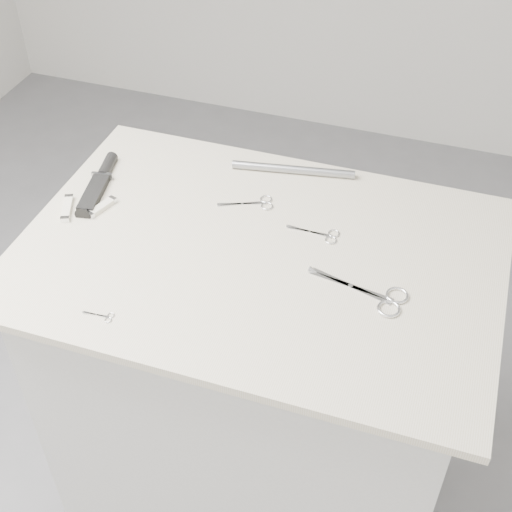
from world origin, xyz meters
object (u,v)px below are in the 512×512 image
(embroidery_scissors_b, at_px, (322,235))
(pocket_knife_a, at_px, (67,208))
(plinth, at_px, (258,390))
(large_shears, at_px, (378,296))
(tiny_scissors, at_px, (102,316))
(metal_rail, at_px, (293,169))
(sheathed_knife, at_px, (100,181))
(pocket_knife_b, at_px, (102,207))
(embroidery_scissors_a, at_px, (256,203))

(embroidery_scissors_b, xyz_separation_m, pocket_knife_a, (-0.56, -0.10, 0.00))
(plinth, distance_m, embroidery_scissors_b, 0.49)
(large_shears, xyz_separation_m, pocket_knife_a, (-0.71, 0.05, 0.00))
(large_shears, xyz_separation_m, tiny_scissors, (-0.48, -0.22, -0.00))
(plinth, bearing_deg, embroidery_scissors_b, 39.29)
(embroidery_scissors_b, height_order, pocket_knife_a, pocket_knife_a)
(large_shears, xyz_separation_m, embroidery_scissors_b, (-0.15, 0.15, -0.00))
(metal_rail, bearing_deg, sheathed_knife, -156.10)
(pocket_knife_b, bearing_deg, large_shears, -78.64)
(large_shears, xyz_separation_m, embroidery_scissors_a, (-0.32, 0.20, -0.00))
(embroidery_scissors_a, bearing_deg, embroidery_scissors_b, -41.93)
(large_shears, height_order, pocket_knife_a, pocket_knife_a)
(pocket_knife_a, xyz_separation_m, metal_rail, (0.44, 0.30, 0.00))
(tiny_scissors, bearing_deg, embroidery_scissors_a, 64.98)
(plinth, xyz_separation_m, embroidery_scissors_b, (0.11, 0.09, 0.47))
(plinth, relative_size, large_shears, 4.44)
(metal_rail, bearing_deg, tiny_scissors, -110.52)
(metal_rail, bearing_deg, pocket_knife_b, -143.67)
(sheathed_knife, xyz_separation_m, pocket_knife_a, (-0.02, -0.11, -0.00))
(embroidery_scissors_b, xyz_separation_m, pocket_knife_b, (-0.49, -0.07, 0.00))
(plinth, distance_m, metal_rail, 0.56)
(large_shears, height_order, embroidery_scissors_b, large_shears)
(embroidery_scissors_b, bearing_deg, pocket_knife_b, -170.55)
(sheathed_knife, distance_m, metal_rail, 0.45)
(plinth, xyz_separation_m, metal_rail, (-0.01, 0.29, 0.48))
(metal_rail, bearing_deg, pocket_knife_a, -145.83)
(tiny_scissors, xyz_separation_m, sheathed_knife, (-0.20, 0.38, 0.01))
(embroidery_scissors_b, distance_m, sheathed_knife, 0.54)
(embroidery_scissors_a, relative_size, pocket_knife_b, 1.54)
(metal_rail, bearing_deg, plinth, -87.88)
(plinth, bearing_deg, metal_rail, 92.12)
(pocket_knife_a, bearing_deg, tiny_scissors, -162.36)
(embroidery_scissors_a, distance_m, sheathed_knife, 0.37)
(embroidery_scissors_b, bearing_deg, large_shears, -43.02)
(plinth, relative_size, embroidery_scissors_b, 7.94)
(embroidery_scissors_a, xyz_separation_m, embroidery_scissors_b, (0.17, -0.06, -0.00))
(embroidery_scissors_b, bearing_deg, tiny_scissors, -131.18)
(embroidery_scissors_a, distance_m, embroidery_scissors_b, 0.18)
(large_shears, distance_m, embroidery_scissors_a, 0.38)
(pocket_knife_b, height_order, metal_rail, metal_rail)
(embroidery_scissors_b, xyz_separation_m, metal_rail, (-0.12, 0.20, 0.01))
(sheathed_knife, distance_m, pocket_knife_b, 0.10)
(plinth, relative_size, pocket_knife_a, 10.05)
(embroidery_scissors_b, distance_m, tiny_scissors, 0.49)
(sheathed_knife, bearing_deg, plinth, -114.95)
(embroidery_scissors_a, bearing_deg, tiny_scissors, -134.22)
(embroidery_scissors_a, distance_m, pocket_knife_b, 0.34)
(sheathed_knife, bearing_deg, metal_rail, -76.79)
(plinth, xyz_separation_m, sheathed_knife, (-0.42, 0.11, 0.48))
(embroidery_scissors_a, xyz_separation_m, pocket_knife_a, (-0.39, -0.15, 0.00))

